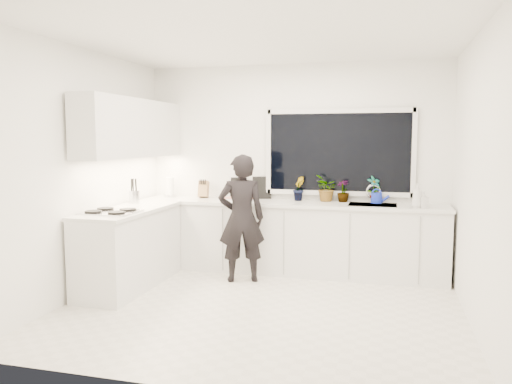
# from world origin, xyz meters

# --- Properties ---
(floor) EXTENTS (4.00, 3.50, 0.02)m
(floor) POSITION_xyz_m (0.00, 0.00, -0.01)
(floor) COLOR beige
(floor) RESTS_ON ground
(wall_back) EXTENTS (4.00, 0.02, 2.70)m
(wall_back) POSITION_xyz_m (0.00, 1.76, 1.35)
(wall_back) COLOR white
(wall_back) RESTS_ON ground
(wall_left) EXTENTS (0.02, 3.50, 2.70)m
(wall_left) POSITION_xyz_m (-2.01, 0.00, 1.35)
(wall_left) COLOR white
(wall_left) RESTS_ON ground
(wall_right) EXTENTS (0.02, 3.50, 2.70)m
(wall_right) POSITION_xyz_m (2.01, 0.00, 1.35)
(wall_right) COLOR white
(wall_right) RESTS_ON ground
(ceiling) EXTENTS (4.00, 3.50, 0.02)m
(ceiling) POSITION_xyz_m (0.00, 0.00, 2.71)
(ceiling) COLOR white
(ceiling) RESTS_ON wall_back
(window) EXTENTS (1.80, 0.02, 1.00)m
(window) POSITION_xyz_m (0.60, 1.73, 1.55)
(window) COLOR black
(window) RESTS_ON wall_back
(base_cabinets_back) EXTENTS (3.92, 0.58, 0.88)m
(base_cabinets_back) POSITION_xyz_m (0.00, 1.45, 0.44)
(base_cabinets_back) COLOR white
(base_cabinets_back) RESTS_ON floor
(base_cabinets_left) EXTENTS (0.58, 1.60, 0.88)m
(base_cabinets_left) POSITION_xyz_m (-1.67, 0.35, 0.44)
(base_cabinets_left) COLOR white
(base_cabinets_left) RESTS_ON floor
(countertop_back) EXTENTS (3.94, 0.62, 0.04)m
(countertop_back) POSITION_xyz_m (0.00, 1.44, 0.90)
(countertop_back) COLOR silver
(countertop_back) RESTS_ON base_cabinets_back
(countertop_left) EXTENTS (0.62, 1.60, 0.04)m
(countertop_left) POSITION_xyz_m (-1.67, 0.35, 0.90)
(countertop_left) COLOR silver
(countertop_left) RESTS_ON base_cabinets_left
(upper_cabinets) EXTENTS (0.34, 2.10, 0.70)m
(upper_cabinets) POSITION_xyz_m (-1.79, 0.70, 1.85)
(upper_cabinets) COLOR white
(upper_cabinets) RESTS_ON wall_left
(sink) EXTENTS (0.58, 0.42, 0.14)m
(sink) POSITION_xyz_m (1.05, 1.45, 0.87)
(sink) COLOR silver
(sink) RESTS_ON countertop_back
(faucet) EXTENTS (0.03, 0.03, 0.22)m
(faucet) POSITION_xyz_m (1.05, 1.65, 1.03)
(faucet) COLOR silver
(faucet) RESTS_ON countertop_back
(stovetop) EXTENTS (0.56, 0.48, 0.03)m
(stovetop) POSITION_xyz_m (-1.69, -0.00, 0.94)
(stovetop) COLOR black
(stovetop) RESTS_ON countertop_left
(person) EXTENTS (0.66, 0.55, 1.54)m
(person) POSITION_xyz_m (-0.47, 0.90, 0.77)
(person) COLOR black
(person) RESTS_ON floor
(pizza_tray) EXTENTS (0.51, 0.44, 0.03)m
(pizza_tray) POSITION_xyz_m (-0.66, 1.42, 0.94)
(pizza_tray) COLOR silver
(pizza_tray) RESTS_ON countertop_back
(pizza) EXTENTS (0.46, 0.39, 0.01)m
(pizza) POSITION_xyz_m (-0.66, 1.42, 0.95)
(pizza) COLOR red
(pizza) RESTS_ON pizza_tray
(watering_can) EXTENTS (0.16, 0.16, 0.13)m
(watering_can) POSITION_xyz_m (1.09, 1.61, 0.98)
(watering_can) COLOR #162DCF
(watering_can) RESTS_ON countertop_back
(paper_towel_roll) EXTENTS (0.13, 0.13, 0.26)m
(paper_towel_roll) POSITION_xyz_m (-1.70, 1.55, 1.05)
(paper_towel_roll) COLOR white
(paper_towel_roll) RESTS_ON countertop_back
(knife_block) EXTENTS (0.14, 0.11, 0.22)m
(knife_block) POSITION_xyz_m (-1.22, 1.59, 1.03)
(knife_block) COLOR #9A6D47
(knife_block) RESTS_ON countertop_back
(utensil_crock) EXTENTS (0.15, 0.15, 0.16)m
(utensil_crock) POSITION_xyz_m (-1.84, 0.80, 1.00)
(utensil_crock) COLOR #B2B2B6
(utensil_crock) RESTS_ON countertop_left
(picture_frame_large) EXTENTS (0.22, 0.03, 0.28)m
(picture_frame_large) POSITION_xyz_m (-0.75, 1.69, 1.06)
(picture_frame_large) COLOR black
(picture_frame_large) RESTS_ON countertop_back
(picture_frame_small) EXTENTS (0.24, 0.10, 0.30)m
(picture_frame_small) POSITION_xyz_m (-0.42, 1.69, 1.07)
(picture_frame_small) COLOR black
(picture_frame_small) RESTS_ON countertop_back
(herb_plants) EXTENTS (1.15, 0.36, 0.34)m
(herb_plants) POSITION_xyz_m (0.53, 1.61, 1.08)
(herb_plants) COLOR #26662D
(herb_plants) RESTS_ON countertop_back
(soap_bottles) EXTENTS (0.21, 0.16, 0.29)m
(soap_bottles) POSITION_xyz_m (1.59, 1.30, 1.05)
(soap_bottles) COLOR #D8BF66
(soap_bottles) RESTS_ON countertop_back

